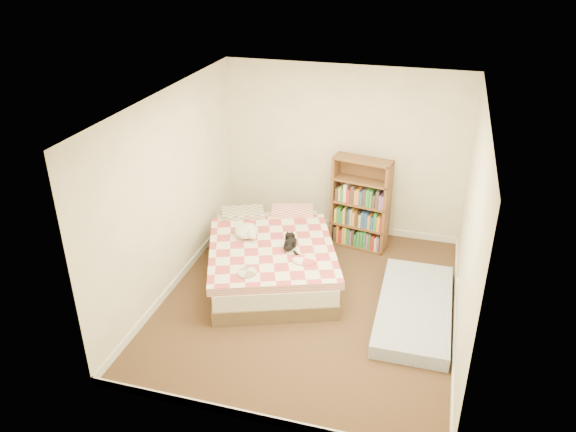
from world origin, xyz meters
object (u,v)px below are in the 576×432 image
(bed, at_px, (272,256))
(white_dog, at_px, (247,231))
(floor_mattress, at_px, (414,308))
(black_cat, at_px, (291,243))
(bookshelf, at_px, (360,213))

(bed, distance_m, white_dog, 0.48)
(bed, bearing_deg, floor_mattress, -32.64)
(floor_mattress, xyz_separation_m, black_cat, (-1.61, 0.30, 0.49))
(black_cat, relative_size, white_dog, 1.54)
(bed, xyz_separation_m, bookshelf, (0.98, 1.08, 0.25))
(bed, distance_m, black_cat, 0.43)
(bookshelf, distance_m, floor_mattress, 1.80)
(floor_mattress, bearing_deg, bed, 167.60)
(black_cat, bearing_deg, bed, 143.40)
(floor_mattress, height_order, white_dog, white_dog)
(bed, distance_m, floor_mattress, 1.95)
(black_cat, distance_m, white_dog, 0.63)
(floor_mattress, height_order, black_cat, black_cat)
(black_cat, bearing_deg, white_dog, 155.01)
(floor_mattress, distance_m, white_dog, 2.32)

